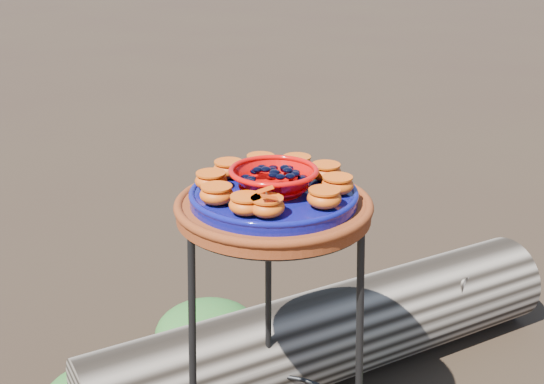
{
  "coord_description": "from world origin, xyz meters",
  "views": [
    {
      "loc": [
        -0.09,
        -1.32,
        1.27
      ],
      "look_at": [
        -0.0,
        0.0,
        0.76
      ],
      "focal_mm": 45.0,
      "sensor_mm": 36.0,
      "label": 1
    }
  ],
  "objects": [
    {
      "name": "orange_half_8",
      "position": [
        -0.12,
        -0.06,
        0.78
      ],
      "size": [
        0.07,
        0.07,
        0.04
      ],
      "primitive_type": "ellipsoid",
      "color": "#D64D10",
      "rests_on": "cobalt_plate"
    },
    {
      "name": "orange_half_4",
      "position": [
        0.06,
        0.12,
        0.78
      ],
      "size": [
        0.07,
        0.07,
        0.04
      ],
      "primitive_type": "ellipsoid",
      "color": "#D64D10",
      "rests_on": "cobalt_plate"
    },
    {
      "name": "orange_half_2",
      "position": [
        0.13,
        -0.02,
        0.78
      ],
      "size": [
        0.07,
        0.07,
        0.04
      ],
      "primitive_type": "ellipsoid",
      "color": "#D64D10",
      "rests_on": "cobalt_plate"
    },
    {
      "name": "orange_half_7",
      "position": [
        -0.13,
        0.02,
        0.78
      ],
      "size": [
        0.07,
        0.07,
        0.04
      ],
      "primitive_type": "ellipsoid",
      "color": "#D64D10",
      "rests_on": "cobalt_plate"
    },
    {
      "name": "plant_stand",
      "position": [
        0.0,
        0.0,
        0.35
      ],
      "size": [
        0.44,
        0.44,
        0.7
      ],
      "primitive_type": null,
      "color": "black",
      "rests_on": "ground"
    },
    {
      "name": "orange_half_6",
      "position": [
        -0.09,
        0.09,
        0.78
      ],
      "size": [
        0.07,
        0.07,
        0.04
      ],
      "primitive_type": "ellipsoid",
      "color": "#D64D10",
      "rests_on": "cobalt_plate"
    },
    {
      "name": "driftwood_log",
      "position": [
        0.19,
        0.41,
        0.14
      ],
      "size": [
        1.51,
        0.99,
        0.28
      ],
      "primitive_type": null,
      "rotation": [
        0.0,
        0.0,
        0.44
      ],
      "color": "black",
      "rests_on": "ground"
    },
    {
      "name": "glass_gems",
      "position": [
        0.0,
        0.0,
        0.82
      ],
      "size": [
        0.14,
        0.14,
        0.02
      ],
      "primitive_type": null,
      "color": "black",
      "rests_on": "red_bowl"
    },
    {
      "name": "butterfly",
      "position": [
        -0.02,
        -0.13,
        0.8
      ],
      "size": [
        0.08,
        0.05,
        0.01
      ],
      "primitive_type": null,
      "rotation": [
        0.0,
        0.0,
        0.13
      ],
      "color": "#C33404",
      "rests_on": "orange_half_0"
    },
    {
      "name": "foliage_back",
      "position": [
        -0.17,
        0.54,
        0.08
      ],
      "size": [
        0.33,
        0.33,
        0.17
      ],
      "primitive_type": "ellipsoid",
      "color": "#276B25",
      "rests_on": "ground"
    },
    {
      "name": "orange_half_1",
      "position": [
        0.09,
        -0.09,
        0.78
      ],
      "size": [
        0.07,
        0.07,
        0.04
      ],
      "primitive_type": "ellipsoid",
      "color": "#D64D10",
      "rests_on": "cobalt_plate"
    },
    {
      "name": "orange_half_5",
      "position": [
        -0.02,
        0.13,
        0.78
      ],
      "size": [
        0.07,
        0.07,
        0.04
      ],
      "primitive_type": "ellipsoid",
      "color": "#D64D10",
      "rests_on": "cobalt_plate"
    },
    {
      "name": "terracotta_saucer",
      "position": [
        0.0,
        0.0,
        0.72
      ],
      "size": [
        0.41,
        0.41,
        0.03
      ],
      "primitive_type": "cylinder",
      "color": "#6B2609",
      "rests_on": "plant_stand"
    },
    {
      "name": "orange_half_0",
      "position": [
        -0.02,
        -0.13,
        0.78
      ],
      "size": [
        0.07,
        0.07,
        0.04
      ],
      "primitive_type": "ellipsoid",
      "color": "#D64D10",
      "rests_on": "cobalt_plate"
    },
    {
      "name": "orange_half_3",
      "position": [
        0.12,
        0.06,
        0.78
      ],
      "size": [
        0.07,
        0.07,
        0.04
      ],
      "primitive_type": "ellipsoid",
      "color": "#D64D10",
      "rests_on": "cobalt_plate"
    },
    {
      "name": "red_bowl",
      "position": [
        0.0,
        0.0,
        0.78
      ],
      "size": [
        0.18,
        0.18,
        0.05
      ],
      "primitive_type": null,
      "color": "red",
      "rests_on": "cobalt_plate"
    },
    {
      "name": "orange_half_9",
      "position": [
        -0.06,
        -0.12,
        0.78
      ],
      "size": [
        0.07,
        0.07,
        0.04
      ],
      "primitive_type": "ellipsoid",
      "color": "#D64D10",
      "rests_on": "cobalt_plate"
    },
    {
      "name": "cobalt_plate",
      "position": [
        0.0,
        0.0,
        0.74
      ],
      "size": [
        0.35,
        0.35,
        0.02
      ],
      "primitive_type": "cylinder",
      "color": "#060C42",
      "rests_on": "terracotta_saucer"
    }
  ]
}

